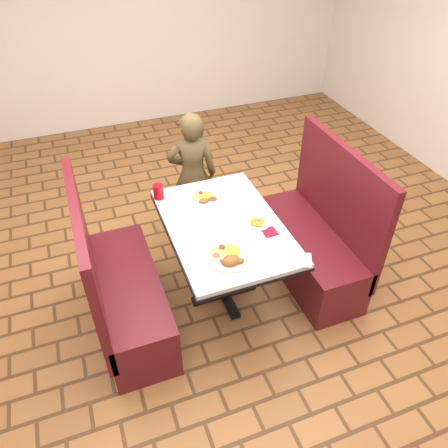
{
  "coord_description": "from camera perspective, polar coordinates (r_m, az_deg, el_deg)",
  "views": [
    {
      "loc": [
        -0.87,
        -2.31,
        2.72
      ],
      "look_at": [
        0.0,
        0.0,
        0.75
      ],
      "focal_mm": 35.0,
      "sensor_mm": 36.0,
      "label": 1
    }
  ],
  "objects": [
    {
      "name": "spoon_utensil",
      "position": [
        3.11,
        4.4,
        -0.72
      ],
      "size": [
        0.04,
        0.12,
        0.0
      ],
      "primitive_type": "cube",
      "rotation": [
        0.0,
        0.0,
        0.25
      ],
      "color": "silver",
      "rests_on": "dining_table"
    },
    {
      "name": "near_dinner_plate",
      "position": [
        2.86,
        0.59,
        -4.04
      ],
      "size": [
        0.3,
        0.3,
        0.09
      ],
      "rotation": [
        0.0,
        0.0,
        0.12
      ],
      "color": "white",
      "rests_on": "dining_table"
    },
    {
      "name": "plantain_plate",
      "position": [
        3.16,
        4.35,
        0.21
      ],
      "size": [
        0.18,
        0.18,
        0.03
      ],
      "rotation": [
        0.0,
        0.0,
        -0.02
      ],
      "color": "white",
      "rests_on": "dining_table"
    },
    {
      "name": "dining_table",
      "position": [
        3.22,
        0.0,
        -1.34
      ],
      "size": [
        0.81,
        1.21,
        0.75
      ],
      "color": "silver",
      "rests_on": "ground"
    },
    {
      "name": "lettuce_shreds",
      "position": [
        3.21,
        0.29,
        0.8
      ],
      "size": [
        0.28,
        0.32,
        0.0
      ],
      "primitive_type": null,
      "color": "#91B94A",
      "rests_on": "dining_table"
    },
    {
      "name": "fork_utensil",
      "position": [
        2.89,
        1.17,
        -4.09
      ],
      "size": [
        0.08,
        0.13,
        0.0
      ],
      "primitive_type": "cube",
      "rotation": [
        0.0,
        0.0,
        -0.54
      ],
      "color": "#BCBCC1",
      "rests_on": "dining_table"
    },
    {
      "name": "paper_napkin",
      "position": [
        2.91,
        9.61,
        -4.59
      ],
      "size": [
        0.22,
        0.2,
        0.01
      ],
      "primitive_type": "cube",
      "rotation": [
        0.0,
        0.0,
        -0.49
      ],
      "color": "white",
      "rests_on": "dining_table"
    },
    {
      "name": "room",
      "position": [
        2.6,
        0.0,
        20.48
      ],
      "size": [
        7.0,
        7.04,
        2.82
      ],
      "color": "#955E31",
      "rests_on": "ground"
    },
    {
      "name": "knife_utensil",
      "position": [
        2.9,
        1.7,
        -3.88
      ],
      "size": [
        0.1,
        0.17,
        0.0
      ],
      "primitive_type": "cube",
      "rotation": [
        0.0,
        0.0,
        0.5
      ],
      "color": "silver",
      "rests_on": "dining_table"
    },
    {
      "name": "diner_person",
      "position": [
        3.97,
        -4.12,
        6.35
      ],
      "size": [
        0.49,
        0.38,
        1.21
      ],
      "primitive_type": "imported",
      "rotation": [
        0.0,
        0.0,
        2.92
      ],
      "color": "brown",
      "rests_on": "ground"
    },
    {
      "name": "red_tumbler",
      "position": [
        3.42,
        -8.56,
        4.22
      ],
      "size": [
        0.08,
        0.08,
        0.12
      ],
      "primitive_type": "cylinder",
      "color": "red",
      "rests_on": "dining_table"
    },
    {
      "name": "far_dinner_plate",
      "position": [
        3.39,
        -2.49,
        3.54
      ],
      "size": [
        0.24,
        0.24,
        0.06
      ],
      "rotation": [
        0.0,
        0.0,
        0.08
      ],
      "color": "white",
      "rests_on": "dining_table"
    },
    {
      "name": "booth_bench_left",
      "position": [
        3.32,
        -13.14,
        -8.73
      ],
      "size": [
        0.47,
        1.2,
        1.17
      ],
      "color": "maroon",
      "rests_on": "ground"
    },
    {
      "name": "maroon_napkin",
      "position": [
        3.1,
        6.0,
        -1.06
      ],
      "size": [
        0.11,
        0.11,
        0.0
      ],
      "primitive_type": "cube",
      "rotation": [
        0.0,
        0.0,
        0.04
      ],
      "color": "maroon",
      "rests_on": "dining_table"
    },
    {
      "name": "booth_bench_right",
      "position": [
        3.72,
        11.6,
        -2.36
      ],
      "size": [
        0.47,
        1.2,
        1.17
      ],
      "color": "maroon",
      "rests_on": "ground"
    }
  ]
}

